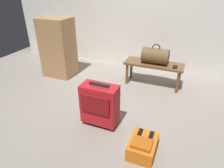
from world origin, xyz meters
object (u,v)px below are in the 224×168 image
object	(u,v)px
duffel_bag_brown	(155,56)
suitcase_upright_red	(100,104)
side_cabinet	(58,48)
backpack_orange	(143,146)
bench	(154,67)
backpack_maroon	(107,94)
cell_phone	(175,67)

from	to	relation	value
duffel_bag_brown	suitcase_upright_red	world-z (taller)	duffel_bag_brown
duffel_bag_brown	side_cabinet	xyz separation A→B (m)	(-1.79, -0.25, 0.00)
duffel_bag_brown	suitcase_upright_red	bearing A→B (deg)	-106.68
side_cabinet	suitcase_upright_red	bearing A→B (deg)	-38.60
suitcase_upright_red	backpack_orange	xyz separation A→B (m)	(0.64, -0.27, -0.22)
bench	backpack_orange	bearing A→B (deg)	-81.51
suitcase_upright_red	backpack_orange	size ratio (longest dim) A/B	1.59
bench	suitcase_upright_red	world-z (taller)	suitcase_upright_red
backpack_orange	side_cabinet	bearing A→B (deg)	145.75
backpack_orange	backpack_maroon	size ratio (longest dim) A/B	1.00
cell_phone	suitcase_upright_red	xyz separation A→B (m)	(-0.75, -1.30, -0.11)
cell_phone	backpack_maroon	world-z (taller)	cell_phone
suitcase_upright_red	duffel_bag_brown	bearing A→B (deg)	73.32
cell_phone	suitcase_upright_red	bearing A→B (deg)	-120.20
bench	backpack_maroon	size ratio (longest dim) A/B	2.63
suitcase_upright_red	backpack_orange	world-z (taller)	suitcase_upright_red
backpack_maroon	suitcase_upright_red	bearing A→B (deg)	-74.80
duffel_bag_brown	backpack_maroon	xyz separation A→B (m)	(-0.57, -0.75, -0.46)
backpack_orange	bench	bearing A→B (deg)	98.49
suitcase_upright_red	backpack_maroon	bearing A→B (deg)	105.20
cell_phone	side_cabinet	world-z (taller)	side_cabinet
bench	duffel_bag_brown	distance (m)	0.20
cell_phone	backpack_maroon	bearing A→B (deg)	-142.69
cell_phone	side_cabinet	xyz separation A→B (m)	(-2.14, -0.19, 0.13)
backpack_orange	suitcase_upright_red	bearing A→B (deg)	156.87
backpack_maroon	side_cabinet	size ratio (longest dim) A/B	0.35
duffel_bag_brown	cell_phone	world-z (taller)	duffel_bag_brown
bench	side_cabinet	world-z (taller)	side_cabinet
suitcase_upright_red	side_cabinet	size ratio (longest dim) A/B	0.55
suitcase_upright_red	backpack_maroon	world-z (taller)	suitcase_upright_red
bench	duffel_bag_brown	size ratio (longest dim) A/B	2.27
bench	suitcase_upright_red	bearing A→B (deg)	-106.39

